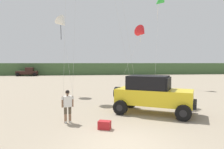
{
  "coord_description": "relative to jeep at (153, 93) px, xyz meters",
  "views": [
    {
      "loc": [
        -1.42,
        -7.5,
        3.04
      ],
      "look_at": [
        0.17,
        4.72,
        2.34
      ],
      "focal_mm": 33.32,
      "sensor_mm": 36.0,
      "label": 1
    }
  ],
  "objects": [
    {
      "name": "jeep",
      "position": [
        0.0,
        0.0,
        0.0
      ],
      "size": [
        4.98,
        4.22,
        2.26
      ],
      "color": "yellow",
      "rests_on": "ground_plane"
    },
    {
      "name": "dune_ridge",
      "position": [
        -0.84,
        44.02,
        0.26
      ],
      "size": [
        90.0,
        8.68,
        2.93
      ],
      "primitive_type": "cube",
      "color": "#426038",
      "rests_on": "ground_plane"
    },
    {
      "name": "kite_purple_stunt",
      "position": [
        -6.19,
        9.31,
        5.8
      ],
      "size": [
        2.02,
        5.32,
        7.84
      ],
      "color": "white",
      "rests_on": "ground_plane"
    },
    {
      "name": "person_watching",
      "position": [
        -4.89,
        -1.34,
        -0.26
      ],
      "size": [
        0.61,
        0.38,
        1.67
      ],
      "color": "#8C664C",
      "rests_on": "ground_plane"
    },
    {
      "name": "cooler_box",
      "position": [
        -3.14,
        -2.59,
        -1.01
      ],
      "size": [
        0.65,
        0.54,
        0.38
      ],
      "primitive_type": "cube",
      "rotation": [
        0.0,
        0.0,
        -0.38
      ],
      "color": "#B21E23",
      "rests_on": "ground_plane"
    },
    {
      "name": "kite_green_box",
      "position": [
        5.35,
        13.91,
        9.54
      ],
      "size": [
        2.56,
        4.51,
        11.49
      ],
      "color": "green",
      "rests_on": "ground_plane"
    },
    {
      "name": "kite_pink_ribbon",
      "position": [
        1.59,
        8.21,
        4.86
      ],
      "size": [
        3.78,
        2.11,
        6.89
      ],
      "color": "red",
      "rests_on": "ground_plane"
    },
    {
      "name": "ground_plane",
      "position": [
        -2.59,
        -4.41,
        -1.2
      ],
      "size": [
        220.0,
        220.0,
        0.0
      ],
      "primitive_type": "plane",
      "color": "gray"
    },
    {
      "name": "distant_pickup",
      "position": [
        -17.1,
        37.87,
        -0.26
      ],
      "size": [
        4.65,
        2.48,
        1.98
      ],
      "color": "black",
      "rests_on": "ground_plane"
    }
  ]
}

